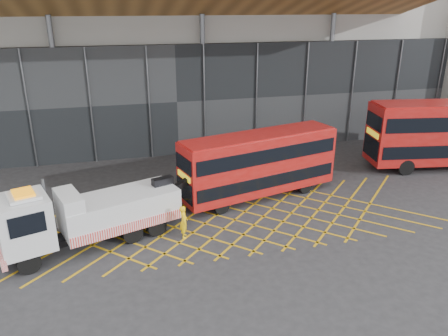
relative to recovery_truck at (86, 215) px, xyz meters
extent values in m
plane|color=#28282A|center=(4.12, 0.68, -1.56)|extent=(120.00, 120.00, 0.00)
cube|color=gold|center=(-0.68, 0.68, -1.55)|extent=(7.16, 7.16, 0.01)
cube|color=gold|center=(-0.68, 0.68, -1.55)|extent=(7.16, 7.16, 0.01)
cube|color=gold|center=(0.92, 0.68, -1.55)|extent=(7.16, 7.16, 0.01)
cube|color=gold|center=(0.92, 0.68, -1.55)|extent=(7.16, 7.16, 0.01)
cube|color=gold|center=(2.52, 0.68, -1.55)|extent=(7.16, 7.16, 0.01)
cube|color=gold|center=(2.52, 0.68, -1.55)|extent=(7.16, 7.16, 0.01)
cube|color=gold|center=(4.12, 0.68, -1.55)|extent=(7.16, 7.16, 0.01)
cube|color=gold|center=(4.12, 0.68, -1.55)|extent=(7.16, 7.16, 0.01)
cube|color=gold|center=(5.72, 0.68, -1.55)|extent=(7.16, 7.16, 0.01)
cube|color=gold|center=(5.72, 0.68, -1.55)|extent=(7.16, 7.16, 0.01)
cube|color=gold|center=(7.32, 0.68, -1.55)|extent=(7.16, 7.16, 0.01)
cube|color=gold|center=(7.32, 0.68, -1.55)|extent=(7.16, 7.16, 0.01)
cube|color=gold|center=(8.92, 0.68, -1.55)|extent=(7.16, 7.16, 0.01)
cube|color=gold|center=(8.92, 0.68, -1.55)|extent=(7.16, 7.16, 0.01)
cube|color=gold|center=(10.52, 0.68, -1.55)|extent=(7.16, 7.16, 0.01)
cube|color=gold|center=(10.52, 0.68, -1.55)|extent=(7.16, 7.16, 0.01)
cube|color=gold|center=(12.12, 0.68, -1.55)|extent=(7.16, 7.16, 0.01)
cube|color=gold|center=(12.12, 0.68, -1.55)|extent=(7.16, 7.16, 0.01)
cube|color=gold|center=(13.72, 0.68, -1.55)|extent=(7.16, 7.16, 0.01)
cube|color=gold|center=(13.72, 0.68, -1.55)|extent=(7.16, 7.16, 0.01)
cube|color=gold|center=(15.32, 0.68, -1.55)|extent=(7.16, 7.16, 0.01)
cube|color=gold|center=(15.32, 0.68, -1.55)|extent=(7.16, 7.16, 0.01)
cube|color=gray|center=(6.12, 19.68, 7.44)|extent=(55.00, 14.00, 18.00)
cube|color=black|center=(6.12, 12.38, 2.44)|extent=(55.00, 0.80, 8.00)
cylinder|color=#595B60|center=(-1.88, 12.18, 3.44)|extent=(0.36, 0.36, 10.00)
cylinder|color=#595B60|center=(8.12, 12.18, 3.44)|extent=(0.36, 0.36, 10.00)
cylinder|color=#595B60|center=(18.12, 12.18, 3.44)|extent=(0.36, 0.36, 10.00)
cube|color=black|center=(0.36, 0.13, -0.94)|extent=(8.26, 3.57, 0.31)
cube|color=silver|center=(-2.50, -0.85, 0.35)|extent=(2.73, 2.79, 2.31)
cube|color=red|center=(-3.55, -1.21, -0.80)|extent=(0.96, 2.25, 0.49)
cube|color=orange|center=(-2.33, -0.79, 1.71)|extent=(1.10, 1.27, 0.11)
cube|color=silver|center=(1.53, 0.53, -0.09)|extent=(5.92, 3.88, 1.42)
cube|color=red|center=(1.90, -0.55, -0.63)|extent=(5.22, 1.83, 0.49)
cube|color=silver|center=(-0.65, -0.22, 0.93)|extent=(1.53, 2.30, 0.62)
cube|color=black|center=(3.72, 1.28, 0.75)|extent=(1.15, 0.76, 0.44)
cube|color=black|center=(4.56, 1.56, 0.31)|extent=(1.94, 0.92, 0.96)
cylinder|color=black|center=(-2.36, -1.79, -1.07)|extent=(1.02, 0.61, 0.98)
cylinder|color=black|center=(-2.97, -0.03, -1.07)|extent=(1.02, 0.61, 0.98)
cylinder|color=black|center=(3.18, 0.11, -1.07)|extent=(1.02, 0.61, 0.98)
cylinder|color=black|center=(2.57, 1.87, -1.07)|extent=(1.02, 0.61, 0.98)
cylinder|color=#595B60|center=(-1.69, 0.36, 0.84)|extent=(0.12, 0.12, 1.95)
cube|color=#9E0F0C|center=(9.49, 3.26, 0.54)|extent=(9.63, 4.43, 3.31)
cube|color=black|center=(9.49, 3.26, -0.24)|extent=(9.28, 4.40, 0.72)
cube|color=black|center=(9.49, 3.26, 1.30)|extent=(9.28, 4.40, 0.81)
cube|color=black|center=(4.93, 2.09, -0.19)|extent=(0.53, 1.87, 1.11)
cube|color=black|center=(4.93, 2.09, 1.30)|extent=(0.53, 1.87, 0.81)
cube|color=yellow|center=(4.92, 2.09, 0.62)|extent=(0.44, 1.49, 0.30)
cube|color=#9E0F0C|center=(9.49, 3.26, 2.22)|extent=(9.40, 4.22, 0.10)
cylinder|color=black|center=(6.83, 1.61, -1.11)|extent=(0.92, 0.47, 0.89)
cylinder|color=black|center=(6.37, 3.42, -1.11)|extent=(0.92, 0.47, 0.89)
cylinder|color=black|center=(12.37, 3.03, -1.11)|extent=(0.92, 0.47, 0.89)
cylinder|color=black|center=(11.90, 4.84, -1.11)|extent=(0.92, 0.47, 0.89)
cube|color=black|center=(18.21, 5.56, 0.07)|extent=(0.43, 2.27, 1.32)
cube|color=black|center=(18.21, 5.56, 1.85)|extent=(0.43, 2.27, 0.97)
cube|color=yellow|center=(18.20, 5.56, 1.04)|extent=(0.35, 1.80, 0.36)
cylinder|color=black|center=(20.05, 4.10, -1.03)|extent=(1.09, 0.47, 1.06)
cylinder|color=black|center=(20.42, 6.37, -1.03)|extent=(1.09, 0.47, 1.06)
imported|color=yellow|center=(4.46, -0.40, -0.73)|extent=(0.47, 0.65, 1.65)
camera|label=1|loc=(1.68, -19.05, 9.15)|focal=35.00mm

